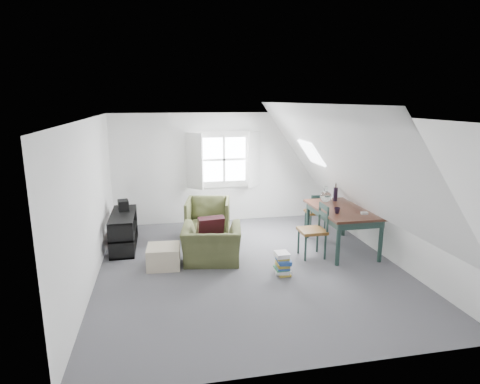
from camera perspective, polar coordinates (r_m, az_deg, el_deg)
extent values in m
plane|color=#525157|center=(6.97, 1.37, -10.51)|extent=(5.50, 5.50, 0.00)
plane|color=white|center=(6.40, 1.49, 10.48)|extent=(5.50, 5.50, 0.00)
plane|color=white|center=(9.23, -2.33, 3.45)|extent=(5.00, 0.00, 5.00)
plane|color=white|center=(4.06, 10.09, -9.38)|extent=(5.00, 0.00, 5.00)
plane|color=white|center=(6.51, -20.57, -1.45)|extent=(0.00, 5.50, 5.50)
plane|color=white|center=(7.52, 20.35, 0.43)|extent=(0.00, 5.50, 5.50)
plane|color=white|center=(6.32, -12.41, 3.53)|extent=(3.19, 5.50, 4.48)
plane|color=white|center=(6.98, 14.01, 4.32)|extent=(3.19, 5.50, 4.48)
cube|color=white|center=(9.17, -2.32, 4.66)|extent=(1.30, 0.04, 1.30)
cube|color=white|center=(8.94, -6.48, 4.36)|extent=(0.35, 0.35, 1.25)
cube|color=white|center=(9.15, 2.06, 4.64)|extent=(0.35, 0.35, 1.25)
cube|color=white|center=(9.16, -2.31, 4.65)|extent=(1.00, 0.02, 1.00)
cube|color=white|center=(9.15, -2.29, 4.63)|extent=(1.08, 0.04, 0.05)
cube|color=white|center=(9.15, -2.29, 4.63)|extent=(0.05, 0.04, 1.08)
cube|color=white|center=(8.16, 10.13, 5.51)|extent=(0.35, 0.75, 0.47)
imported|color=#434828|center=(7.17, -3.99, -9.86)|extent=(1.13, 1.03, 0.65)
imported|color=#434828|center=(8.41, -4.52, -6.35)|extent=(1.02, 1.04, 0.81)
cube|color=#370F16|center=(7.11, -4.22, -5.21)|extent=(0.49, 0.33, 0.48)
cube|color=#BBAC90|center=(7.01, -10.80, -9.00)|extent=(0.58, 0.58, 0.36)
cube|color=#341911|center=(7.73, 14.37, -2.40)|extent=(0.96, 1.61, 0.04)
cube|color=#1F352F|center=(7.75, 14.34, -3.01)|extent=(0.86, 1.50, 0.13)
cylinder|color=#1F352F|center=(7.07, 13.77, -7.24)|extent=(0.08, 0.08, 0.76)
cylinder|color=#1F352F|center=(7.43, 19.36, -6.62)|extent=(0.08, 0.08, 0.76)
cylinder|color=#1F352F|center=(8.32, 9.62, -3.95)|extent=(0.08, 0.08, 0.76)
cylinder|color=#1F352F|center=(8.63, 14.57, -3.58)|extent=(0.08, 0.08, 0.76)
sphere|color=silver|center=(8.03, 12.09, -0.64)|extent=(0.22, 0.22, 0.22)
cylinder|color=silver|center=(8.00, 12.14, 0.35)|extent=(0.07, 0.07, 0.12)
cylinder|color=black|center=(8.22, 13.43, -0.32)|extent=(0.09, 0.09, 0.27)
cylinder|color=#3F2D1E|center=(8.16, 13.53, 1.68)|extent=(0.03, 0.06, 0.48)
cylinder|color=#3F2D1E|center=(8.17, 13.60, 1.70)|extent=(0.05, 0.07, 0.48)
cylinder|color=#3F2D1E|center=(8.14, 13.50, 1.66)|extent=(0.06, 0.08, 0.47)
imported|color=black|center=(7.36, 13.62, -2.96)|extent=(0.14, 0.14, 0.10)
cube|color=white|center=(7.43, 17.27, -2.89)|extent=(0.13, 0.10, 0.04)
cube|color=brown|center=(8.79, 10.66, -2.79)|extent=(0.39, 0.39, 0.05)
cylinder|color=#1F352F|center=(9.05, 11.17, -3.81)|extent=(0.03, 0.03, 0.40)
cylinder|color=#1F352F|center=(8.77, 11.96, -4.39)|extent=(0.03, 0.03, 0.40)
cylinder|color=#1F352F|center=(8.93, 9.27, -3.95)|extent=(0.03, 0.03, 0.40)
cylinder|color=#1F352F|center=(8.65, 10.01, -4.55)|extent=(0.03, 0.03, 0.40)
cylinder|color=#1F352F|center=(8.64, 12.14, -1.72)|extent=(0.03, 0.03, 0.42)
cylinder|color=#1F352F|center=(8.52, 10.16, -1.84)|extent=(0.03, 0.03, 0.42)
cube|color=#1F352F|center=(8.53, 11.21, -0.68)|extent=(0.32, 0.03, 0.08)
cube|color=#1F352F|center=(8.56, 11.17, -1.48)|extent=(0.32, 0.03, 0.06)
cube|color=brown|center=(7.34, 10.22, -5.45)|extent=(0.45, 0.45, 0.05)
cylinder|color=#1F352F|center=(7.52, 8.32, -6.96)|extent=(0.04, 0.04, 0.46)
cylinder|color=#1F352F|center=(7.65, 10.93, -6.72)|extent=(0.04, 0.04, 0.46)
cylinder|color=#1F352F|center=(7.20, 9.30, -7.92)|extent=(0.04, 0.04, 0.46)
cylinder|color=#1F352F|center=(7.33, 12.01, -7.65)|extent=(0.04, 0.04, 0.46)
cylinder|color=#1F352F|center=(7.50, 11.25, -3.17)|extent=(0.04, 0.04, 0.49)
cylinder|color=#1F352F|center=(7.18, 12.36, -3.96)|extent=(0.04, 0.04, 0.49)
cube|color=#1F352F|center=(7.29, 11.86, -2.10)|extent=(0.03, 0.37, 0.09)
cube|color=#1F352F|center=(7.33, 11.81, -3.15)|extent=(0.03, 0.37, 0.06)
cube|color=black|center=(8.13, -16.07, -7.41)|extent=(0.44, 1.32, 0.03)
cube|color=black|center=(8.03, -16.21, -5.32)|extent=(0.44, 1.32, 0.03)
cube|color=black|center=(7.93, -16.36, -3.06)|extent=(0.44, 1.32, 0.03)
cube|color=black|center=(7.42, -16.60, -6.86)|extent=(0.44, 0.03, 0.66)
cube|color=black|center=(8.64, -15.87, -4.00)|extent=(0.44, 0.03, 0.66)
cube|color=#264C99|center=(7.73, -16.34, -7.56)|extent=(0.20, 0.22, 0.24)
cube|color=red|center=(8.19, -16.06, -6.36)|extent=(0.20, 0.26, 0.24)
cube|color=white|center=(7.78, -16.39, -4.90)|extent=(0.20, 0.24, 0.22)
cube|color=black|center=(8.15, -16.26, -1.86)|extent=(0.23, 0.30, 0.21)
cube|color=#B29933|center=(6.71, 6.19, -11.42)|extent=(0.20, 0.26, 0.03)
cube|color=white|center=(6.70, 5.93, -11.14)|extent=(0.25, 0.28, 0.03)
cube|color=white|center=(6.68, 6.28, -10.93)|extent=(0.21, 0.28, 0.03)
cube|color=#337F4C|center=(6.66, 5.88, -10.72)|extent=(0.21, 0.26, 0.03)
cube|color=#264C99|center=(6.64, 6.11, -10.58)|extent=(0.23, 0.29, 0.02)
cube|color=#B29933|center=(6.65, 6.05, -10.32)|extent=(0.20, 0.26, 0.02)
cube|color=#B29933|center=(6.66, 6.06, -10.04)|extent=(0.23, 0.29, 0.03)
cube|color=#264C99|center=(6.62, 6.36, -9.87)|extent=(0.23, 0.29, 0.03)
cube|color=#264C99|center=(6.60, 6.20, -9.63)|extent=(0.23, 0.28, 0.03)
cube|color=#B29933|center=(6.63, 6.03, -9.22)|extent=(0.21, 0.27, 0.03)
cube|color=white|center=(6.60, 5.97, -8.97)|extent=(0.22, 0.24, 0.04)
cube|color=white|center=(6.60, 6.00, -8.66)|extent=(0.22, 0.26, 0.03)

